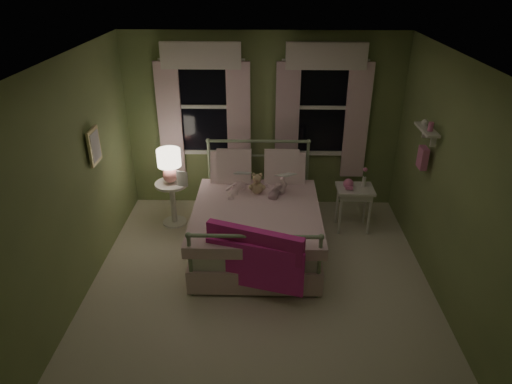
{
  "coord_description": "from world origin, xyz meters",
  "views": [
    {
      "loc": [
        0.05,
        -4.32,
        3.42
      ],
      "look_at": [
        -0.06,
        0.45,
        1.0
      ],
      "focal_mm": 32.0,
      "sensor_mm": 36.0,
      "label": 1
    }
  ],
  "objects_px": {
    "child_right": "(278,171)",
    "nightstand_left": "(173,197)",
    "teddy_bear": "(257,185)",
    "nightstand_right": "(355,194)",
    "bed": "(257,222)",
    "table_lamp": "(169,163)",
    "child_left": "(236,170)"
  },
  "relations": [
    {
      "from": "bed",
      "to": "nightstand_left",
      "type": "distance_m",
      "value": 1.35
    },
    {
      "from": "bed",
      "to": "table_lamp",
      "type": "distance_m",
      "value": 1.47
    },
    {
      "from": "child_left",
      "to": "nightstand_left",
      "type": "height_order",
      "value": "child_left"
    },
    {
      "from": "bed",
      "to": "child_left",
      "type": "height_order",
      "value": "child_left"
    },
    {
      "from": "child_right",
      "to": "nightstand_left",
      "type": "xyz_separation_m",
      "value": [
        -1.49,
        0.17,
        -0.51
      ]
    },
    {
      "from": "nightstand_left",
      "to": "teddy_bear",
      "type": "bearing_deg",
      "value": -15.36
    },
    {
      "from": "table_lamp",
      "to": "bed",
      "type": "bearing_deg",
      "value": -26.19
    },
    {
      "from": "child_left",
      "to": "child_right",
      "type": "relative_size",
      "value": 1.04
    },
    {
      "from": "child_right",
      "to": "nightstand_right",
      "type": "bearing_deg",
      "value": -158.64
    },
    {
      "from": "nightstand_right",
      "to": "child_left",
      "type": "bearing_deg",
      "value": -177.07
    },
    {
      "from": "nightstand_left",
      "to": "nightstand_right",
      "type": "bearing_deg",
      "value": -2.05
    },
    {
      "from": "child_left",
      "to": "bed",
      "type": "bearing_deg",
      "value": 136.05
    },
    {
      "from": "bed",
      "to": "table_lamp",
      "type": "bearing_deg",
      "value": 153.81
    },
    {
      "from": "nightstand_right",
      "to": "child_right",
      "type": "bearing_deg",
      "value": -175.52
    },
    {
      "from": "nightstand_right",
      "to": "teddy_bear",
      "type": "bearing_deg",
      "value": -169.79
    },
    {
      "from": "nightstand_left",
      "to": "table_lamp",
      "type": "relative_size",
      "value": 1.34
    },
    {
      "from": "nightstand_left",
      "to": "bed",
      "type": "bearing_deg",
      "value": -26.19
    },
    {
      "from": "bed",
      "to": "teddy_bear",
      "type": "relative_size",
      "value": 6.75
    },
    {
      "from": "child_left",
      "to": "teddy_bear",
      "type": "bearing_deg",
      "value": 162.95
    },
    {
      "from": "nightstand_left",
      "to": "nightstand_right",
      "type": "height_order",
      "value": "same"
    },
    {
      "from": "teddy_bear",
      "to": "nightstand_right",
      "type": "height_order",
      "value": "teddy_bear"
    },
    {
      "from": "child_right",
      "to": "nightstand_left",
      "type": "distance_m",
      "value": 1.58
    },
    {
      "from": "child_left",
      "to": "table_lamp",
      "type": "height_order",
      "value": "child_left"
    },
    {
      "from": "child_right",
      "to": "teddy_bear",
      "type": "height_order",
      "value": "child_right"
    },
    {
      "from": "nightstand_left",
      "to": "child_right",
      "type": "bearing_deg",
      "value": -6.67
    },
    {
      "from": "table_lamp",
      "to": "child_left",
      "type": "bearing_deg",
      "value": -10.6
    },
    {
      "from": "table_lamp",
      "to": "nightstand_right",
      "type": "relative_size",
      "value": 0.76
    },
    {
      "from": "bed",
      "to": "child_right",
      "type": "bearing_deg",
      "value": 56.4
    },
    {
      "from": "bed",
      "to": "nightstand_left",
      "type": "height_order",
      "value": "bed"
    },
    {
      "from": "nightstand_left",
      "to": "nightstand_right",
      "type": "distance_m",
      "value": 2.56
    },
    {
      "from": "child_left",
      "to": "nightstand_right",
      "type": "bearing_deg",
      "value": -164.62
    },
    {
      "from": "child_right",
      "to": "nightstand_right",
      "type": "height_order",
      "value": "child_right"
    }
  ]
}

